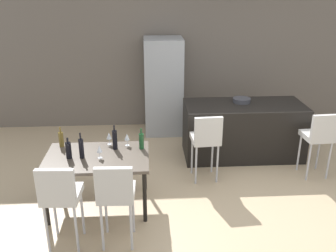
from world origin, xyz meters
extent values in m
plane|color=tan|center=(0.00, 0.00, 0.00)|extent=(10.00, 10.00, 0.00)
cube|color=#665B51|center=(0.00, 2.78, 1.45)|extent=(10.00, 0.12, 2.90)
cube|color=black|center=(0.37, 1.17, 0.46)|extent=(1.97, 0.85, 0.92)
cube|color=beige|center=(-0.40, 0.43, 0.65)|extent=(0.43, 0.43, 0.08)
cube|color=beige|center=(-0.39, 0.26, 0.87)|extent=(0.40, 0.09, 0.36)
cylinder|color=#B2B2B7|center=(-0.57, 0.58, 0.30)|extent=(0.03, 0.03, 0.61)
cylinder|color=#B2B2B7|center=(-0.25, 0.60, 0.30)|extent=(0.03, 0.03, 0.61)
cylinder|color=#B2B2B7|center=(-0.55, 0.26, 0.30)|extent=(0.03, 0.03, 0.61)
cylinder|color=#B2B2B7|center=(-0.23, 0.28, 0.30)|extent=(0.03, 0.03, 0.61)
cube|color=beige|center=(1.29, 0.43, 0.65)|extent=(0.42, 0.42, 0.08)
cube|color=beige|center=(1.31, 0.26, 0.87)|extent=(0.40, 0.08, 0.36)
cylinder|color=#B2B2B7|center=(1.13, 0.58, 0.30)|extent=(0.03, 0.03, 0.61)
cylinder|color=#B2B2B7|center=(1.44, 0.60, 0.30)|extent=(0.03, 0.03, 0.61)
cylinder|color=#B2B2B7|center=(1.15, 0.26, 0.30)|extent=(0.03, 0.03, 0.61)
cylinder|color=#B2B2B7|center=(1.46, 0.28, 0.30)|extent=(0.03, 0.03, 0.61)
cube|color=#4C4238|center=(-1.90, -0.24, 0.72)|extent=(1.32, 0.88, 0.04)
cylinder|color=black|center=(-2.50, 0.14, 0.35)|extent=(0.05, 0.05, 0.70)
cylinder|color=black|center=(-1.30, 0.14, 0.35)|extent=(0.05, 0.05, 0.70)
cylinder|color=black|center=(-2.50, -0.62, 0.35)|extent=(0.05, 0.05, 0.70)
cylinder|color=black|center=(-1.30, -0.62, 0.35)|extent=(0.05, 0.05, 0.70)
cube|color=beige|center=(-2.20, -0.98, 0.65)|extent=(0.42, 0.42, 0.08)
cube|color=beige|center=(-2.20, -1.15, 0.87)|extent=(0.40, 0.08, 0.36)
cylinder|color=#B2B2B7|center=(-2.35, -0.81, 0.30)|extent=(0.03, 0.03, 0.61)
cylinder|color=#B2B2B7|center=(-2.03, -0.83, 0.30)|extent=(0.03, 0.03, 0.61)
cylinder|color=#B2B2B7|center=(-2.36, -1.13, 0.30)|extent=(0.03, 0.03, 0.61)
cylinder|color=#B2B2B7|center=(-2.04, -1.15, 0.30)|extent=(0.03, 0.03, 0.61)
cube|color=beige|center=(-1.60, -0.98, 0.65)|extent=(0.42, 0.42, 0.08)
cube|color=beige|center=(-1.61, -1.15, 0.87)|extent=(0.40, 0.08, 0.36)
cylinder|color=#B2B2B7|center=(-1.75, -0.81, 0.30)|extent=(0.03, 0.03, 0.61)
cylinder|color=#B2B2B7|center=(-1.43, -0.82, 0.30)|extent=(0.03, 0.03, 0.61)
cylinder|color=#B2B2B7|center=(-1.77, -1.13, 0.30)|extent=(0.03, 0.03, 0.61)
cylinder|color=#B2B2B7|center=(-1.45, -1.14, 0.30)|extent=(0.03, 0.03, 0.61)
cylinder|color=brown|center=(-2.40, 0.09, 0.84)|extent=(0.06, 0.06, 0.20)
cylinder|color=brown|center=(-2.40, 0.09, 0.98)|extent=(0.02, 0.02, 0.07)
cylinder|color=black|center=(-1.68, -0.03, 0.87)|extent=(0.07, 0.07, 0.26)
cylinder|color=black|center=(-1.68, -0.03, 1.04)|extent=(0.02, 0.02, 0.08)
cylinder|color=black|center=(-2.08, -0.27, 0.87)|extent=(0.06, 0.06, 0.26)
cylinder|color=black|center=(-2.08, -0.27, 1.04)|extent=(0.02, 0.02, 0.08)
cylinder|color=#194723|center=(-1.33, -0.04, 0.85)|extent=(0.06, 0.06, 0.21)
cylinder|color=#194723|center=(-1.33, -0.04, 0.99)|extent=(0.02, 0.02, 0.08)
cylinder|color=black|center=(-2.24, -0.27, 0.85)|extent=(0.07, 0.07, 0.21)
cylinder|color=black|center=(-2.24, -0.27, 0.98)|extent=(0.03, 0.03, 0.06)
cylinder|color=silver|center=(-1.52, 0.06, 0.74)|extent=(0.06, 0.06, 0.00)
cylinder|color=silver|center=(-1.52, 0.06, 0.78)|extent=(0.01, 0.01, 0.08)
cone|color=silver|center=(-1.52, 0.06, 0.87)|extent=(0.07, 0.07, 0.09)
cylinder|color=silver|center=(-1.77, 0.11, 0.74)|extent=(0.06, 0.06, 0.00)
cylinder|color=silver|center=(-1.77, 0.11, 0.78)|extent=(0.01, 0.01, 0.08)
cone|color=silver|center=(-1.77, 0.11, 0.87)|extent=(0.07, 0.07, 0.09)
cylinder|color=silver|center=(-1.85, -0.29, 0.74)|extent=(0.06, 0.06, 0.00)
cylinder|color=silver|center=(-1.85, -0.29, 0.78)|extent=(0.01, 0.01, 0.08)
cone|color=silver|center=(-1.85, -0.29, 0.87)|extent=(0.07, 0.07, 0.09)
cube|color=#939699|center=(-0.92, 2.34, 0.92)|extent=(0.72, 0.68, 1.84)
cylinder|color=#333338|center=(0.34, 1.29, 0.96)|extent=(0.29, 0.29, 0.07)
camera|label=1|loc=(-1.24, -4.51, 2.85)|focal=39.47mm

